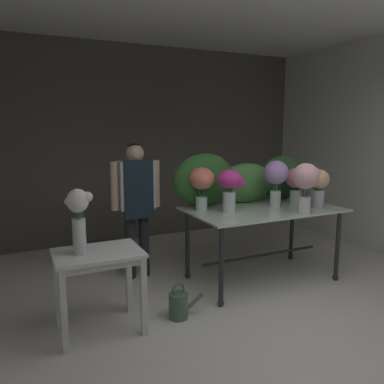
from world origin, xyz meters
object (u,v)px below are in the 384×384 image
at_px(vase_rosy_tulips, 295,182).
at_px(vase_white_roses_tall, 79,217).
at_px(vase_coral_freesia, 202,183).
at_px(vase_blush_carnations, 306,181).
at_px(vase_lilac_anemones, 276,177).
at_px(vase_magenta_peonies, 230,186).
at_px(display_table_glass, 263,219).
at_px(vase_peach_lilies, 319,185).
at_px(side_table_white, 98,263).
at_px(florist, 136,196).
at_px(watering_can, 179,305).

xyz_separation_m(vase_rosy_tulips, vase_white_roses_tall, (-2.61, -0.42, -0.08)).
bearing_deg(vase_coral_freesia, vase_blush_carnations, -33.03).
relative_size(vase_lilac_anemones, vase_coral_freesia, 1.12).
height_order(vase_lilac_anemones, vase_magenta_peonies, vase_lilac_anemones).
distance_m(display_table_glass, vase_peach_lilies, 0.75).
relative_size(side_table_white, vase_peach_lilies, 1.66).
relative_size(side_table_white, florist, 0.46).
height_order(vase_rosy_tulips, vase_coral_freesia, vase_coral_freesia).
bearing_deg(side_table_white, vase_blush_carnations, -1.24).
bearing_deg(florist, vase_white_roses_tall, -127.87).
relative_size(display_table_glass, vase_rosy_tulips, 4.02).
height_order(side_table_white, vase_white_roses_tall, vase_white_roses_tall).
height_order(vase_lilac_anemones, vase_rosy_tulips, vase_lilac_anemones).
relative_size(florist, vase_rosy_tulips, 3.67).
bearing_deg(florist, side_table_white, -122.63).
bearing_deg(vase_white_roses_tall, side_table_white, 0.30).
bearing_deg(side_table_white, vase_rosy_tulips, 9.73).
bearing_deg(vase_white_roses_tall, display_table_glass, 9.51).
xyz_separation_m(vase_peach_lilies, vase_rosy_tulips, (-0.08, 0.30, 0.00)).
xyz_separation_m(vase_coral_freesia, vase_white_roses_tall, (-1.41, -0.56, -0.12)).
xyz_separation_m(vase_lilac_anemones, vase_white_roses_tall, (-2.27, -0.36, -0.16)).
height_order(vase_peach_lilies, vase_coral_freesia, vase_coral_freesia).
bearing_deg(vase_peach_lilies, vase_white_roses_tall, -177.44).
bearing_deg(vase_peach_lilies, vase_magenta_peonies, 167.63).
bearing_deg(vase_magenta_peonies, florist, 140.63).
xyz_separation_m(side_table_white, watering_can, (0.71, -0.09, -0.49)).
relative_size(vase_coral_freesia, vase_white_roses_tall, 0.87).
bearing_deg(side_table_white, watering_can, -7.51).
bearing_deg(vase_magenta_peonies, vase_white_roses_tall, -168.05).
height_order(vase_peach_lilies, watering_can, vase_peach_lilies).
bearing_deg(vase_coral_freesia, watering_can, -130.70).
height_order(vase_blush_carnations, vase_peach_lilies, vase_blush_carnations).
bearing_deg(vase_peach_lilies, florist, 154.00).
relative_size(florist, vase_peach_lilies, 3.60).
bearing_deg(vase_coral_freesia, display_table_glass, -16.98).
bearing_deg(watering_can, vase_peach_lilies, 6.60).
height_order(side_table_white, vase_lilac_anemones, vase_lilac_anemones).
bearing_deg(watering_can, vase_white_roses_tall, 173.79).
bearing_deg(vase_lilac_anemones, vase_white_roses_tall, -170.95).
height_order(florist, watering_can, florist).
relative_size(vase_lilac_anemones, vase_rosy_tulips, 1.25).
bearing_deg(vase_blush_carnations, side_table_white, 178.76).
bearing_deg(vase_coral_freesia, side_table_white, -156.22).
height_order(vase_coral_freesia, vase_white_roses_tall, vase_coral_freesia).
relative_size(vase_rosy_tulips, vase_white_roses_tall, 0.78).
bearing_deg(vase_rosy_tulips, vase_magenta_peonies, -175.56).
relative_size(vase_magenta_peonies, vase_coral_freesia, 0.97).
xyz_separation_m(vase_blush_carnations, watering_can, (-1.49, -0.05, -1.08)).
bearing_deg(watering_can, vase_coral_freesia, 49.30).
xyz_separation_m(side_table_white, vase_white_roses_tall, (-0.14, -0.00, 0.42)).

